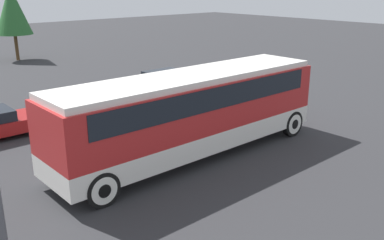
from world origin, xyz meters
TOP-DOWN VIEW (x-y plane):
  - ground_plane at (0.00, 0.00)m, footprint 120.00×120.00m
  - tour_bus at (0.10, 0.00)m, footprint 11.31×2.69m
  - parked_car_mid at (3.66, 5.55)m, footprint 4.38×1.85m
  - parked_car_far at (5.27, 8.33)m, footprint 4.19×1.86m
  - tree_center at (2.95, 26.00)m, footprint 2.99×2.99m

SIDE VIEW (x-z plane):
  - ground_plane at x=0.00m, z-range 0.00..0.00m
  - parked_car_far at x=5.27m, z-range -0.01..1.39m
  - parked_car_mid at x=3.66m, z-range 0.00..1.43m
  - tour_bus at x=0.10m, z-range 0.34..3.54m
  - tree_center at x=2.95m, z-range 1.08..7.33m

